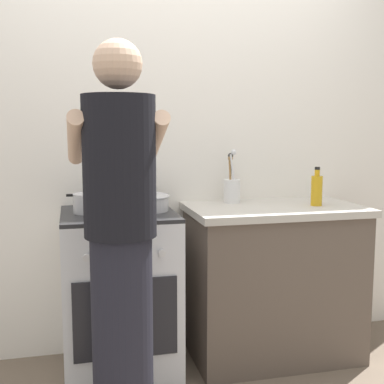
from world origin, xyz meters
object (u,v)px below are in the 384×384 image
(person, at_px, (121,245))
(utensil_crock, at_px, (232,188))
(mixing_bowl, at_px, (144,202))
(stove_range, at_px, (120,293))
(oil_bottle, at_px, (317,190))
(pot, at_px, (91,203))

(person, bearing_deg, utensil_crock, 46.21)
(mixing_bowl, bearing_deg, stove_range, -174.00)
(stove_range, xyz_separation_m, mixing_bowl, (0.14, 0.01, 0.50))
(utensil_crock, xyz_separation_m, oil_bottle, (0.44, -0.23, 0.00))
(utensil_crock, distance_m, person, 1.08)
(utensil_crock, xyz_separation_m, person, (-0.74, -0.78, -0.13))
(mixing_bowl, bearing_deg, oil_bottle, -3.39)
(mixing_bowl, xyz_separation_m, oil_bottle, (1.00, -0.06, 0.04))
(stove_range, height_order, utensil_crock, utensil_crock)
(stove_range, relative_size, pot, 3.52)
(stove_range, distance_m, utensil_crock, 0.90)
(utensil_crock, bearing_deg, oil_bottle, -27.25)
(pot, height_order, person, person)
(stove_range, bearing_deg, mixing_bowl, 6.00)
(oil_bottle, distance_m, person, 1.31)
(pot, bearing_deg, stove_range, -7.76)
(oil_bottle, relative_size, person, 0.13)
(stove_range, bearing_deg, oil_bottle, -2.24)
(stove_range, relative_size, oil_bottle, 4.00)
(utensil_crock, bearing_deg, pot, -168.97)
(pot, bearing_deg, utensil_crock, 11.03)
(person, bearing_deg, pot, 98.82)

